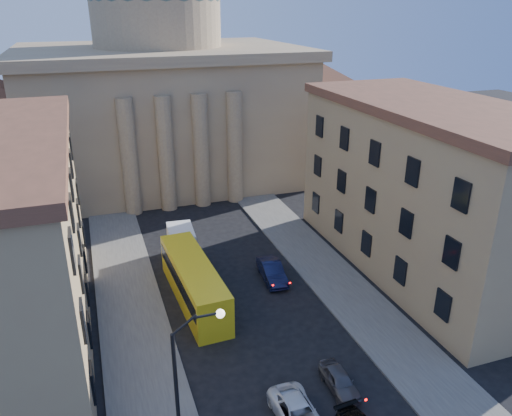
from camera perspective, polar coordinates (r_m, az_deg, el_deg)
The scene contains 10 objects.
sidewalk_left at distance 36.48m, azimuth -13.25°, elevation -15.35°, with size 5.00×60.00×0.15m, color #514E4A.
sidewalk_right at distance 40.90m, azimuth 11.48°, elevation -10.63°, with size 5.00×60.00×0.15m, color #514E4A.
church at distance 68.10m, azimuth -10.70°, elevation 13.36°, with size 68.02×28.76×36.60m.
building_right at distance 45.18m, azimuth 19.03°, elevation 2.21°, with size 11.60×26.60×14.70m.
street_lamp at distance 25.58m, azimuth -7.93°, elevation -18.76°, with size 2.62×0.44×8.83m.
car_left_mid at distance 30.35m, azimuth 4.83°, elevation -22.47°, with size 2.21×4.79×1.33m, color white.
car_right_far at distance 32.72m, azimuth 9.50°, elevation -18.86°, with size 1.47×3.65×1.25m, color #48484C.
car_right_distant at distance 43.07m, azimuth 1.84°, elevation -7.24°, with size 1.66×4.76×1.57m, color #0E1333.
city_bus at distance 40.03m, azimuth -7.12°, elevation -8.25°, with size 3.26×11.85×3.31m.
box_truck at distance 45.72m, azimuth -8.39°, elevation -4.66°, with size 2.62×5.79×3.10m.
Camera 1 is at (-10.06, -11.12, 21.99)m, focal length 35.00 mm.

